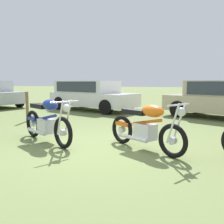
# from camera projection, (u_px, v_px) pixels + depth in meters

# --- Properties ---
(ground_plane) EXTENTS (120.00, 120.00, 0.00)m
(ground_plane) POSITION_uv_depth(u_px,v_px,m) (95.00, 147.00, 5.19)
(ground_plane) COLOR olive
(motorcycle_blue) EXTENTS (1.89, 1.23, 1.02)m
(motorcycle_blue) POSITION_uv_depth(u_px,v_px,m) (47.00, 121.00, 5.50)
(motorcycle_blue) COLOR black
(motorcycle_blue) RESTS_ON ground
(motorcycle_orange) EXTENTS (1.76, 1.24, 1.02)m
(motorcycle_orange) POSITION_uv_depth(u_px,v_px,m) (146.00, 127.00, 4.87)
(motorcycle_orange) COLOR black
(motorcycle_orange) RESTS_ON ground
(car_white) EXTENTS (4.71, 3.07, 1.43)m
(car_white) POSITION_uv_depth(u_px,v_px,m) (90.00, 93.00, 11.80)
(car_white) COLOR silver
(car_white) RESTS_ON ground
(fence_post_wooden) EXTENTS (0.10, 0.10, 1.03)m
(fence_post_wooden) POSITION_uv_depth(u_px,v_px,m) (27.00, 107.00, 8.50)
(fence_post_wooden) COLOR brown
(fence_post_wooden) RESTS_ON ground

